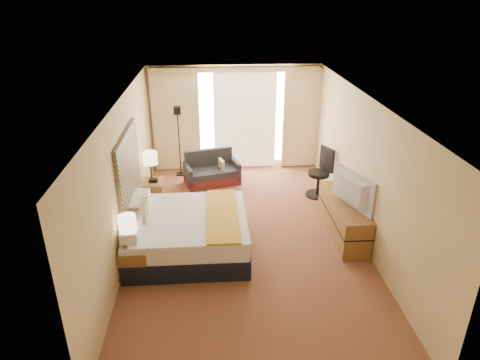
{
  "coord_description": "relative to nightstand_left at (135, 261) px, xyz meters",
  "views": [
    {
      "loc": [
        -0.59,
        -6.85,
        4.3
      ],
      "look_at": [
        -0.08,
        0.4,
        1.0
      ],
      "focal_mm": 32.0,
      "sensor_mm": 36.0,
      "label": 1
    }
  ],
  "objects": [
    {
      "name": "wall_back",
      "position": [
        1.87,
        4.55,
        1.02
      ],
      "size": [
        4.2,
        0.02,
        2.6
      ],
      "primitive_type": "cube",
      "color": "#D7BE83",
      "rests_on": "ground"
    },
    {
      "name": "bed",
      "position": [
        0.81,
        0.66,
        0.09
      ],
      "size": [
        2.05,
        1.88,
        1.0
      ],
      "color": "black",
      "rests_on": "floor"
    },
    {
      "name": "desk_chair",
      "position": [
        3.67,
        2.72,
        0.22
      ],
      "size": [
        0.56,
        0.56,
        1.11
      ],
      "rotation": [
        0.0,
        0.0,
        0.43
      ],
      "color": "black",
      "rests_on": "floor"
    },
    {
      "name": "curtains",
      "position": [
        1.87,
        4.44,
        1.13
      ],
      "size": [
        4.12,
        0.19,
        2.56
      ],
      "color": "#F6E5AD",
      "rests_on": "floor"
    },
    {
      "name": "wall_right",
      "position": [
        3.97,
        1.05,
        1.02
      ],
      "size": [
        0.02,
        7.0,
        2.6
      ],
      "primitive_type": "cube",
      "color": "#D7BE83",
      "rests_on": "ground"
    },
    {
      "name": "nightstand_left",
      "position": [
        0.0,
        0.0,
        0.0
      ],
      "size": [
        0.45,
        0.52,
        0.55
      ],
      "primitive_type": "cube",
      "color": "olive",
      "rests_on": "floor"
    },
    {
      "name": "nightstand_right",
      "position": [
        0.0,
        2.5,
        0.0
      ],
      "size": [
        0.45,
        0.52,
        0.55
      ],
      "primitive_type": "cube",
      "color": "olive",
      "rests_on": "floor"
    },
    {
      "name": "television",
      "position": [
        3.65,
        0.83,
        0.75
      ],
      "size": [
        0.53,
        1.11,
        0.65
      ],
      "primitive_type": "imported",
      "rotation": [
        0.0,
        0.0,
        1.92
      ],
      "color": "black",
      "rests_on": "media_dresser"
    },
    {
      "name": "floor",
      "position": [
        1.87,
        1.05,
        -0.28
      ],
      "size": [
        4.2,
        7.0,
        0.02
      ],
      "primitive_type": "cube",
      "color": "#5A191A",
      "rests_on": "ground"
    },
    {
      "name": "wall_left",
      "position": [
        -0.23,
        1.05,
        1.02
      ],
      "size": [
        0.02,
        7.0,
        2.6
      ],
      "primitive_type": "cube",
      "color": "#D7BE83",
      "rests_on": "ground"
    },
    {
      "name": "tissue_box",
      "position": [
        0.1,
        0.06,
        0.32
      ],
      "size": [
        0.13,
        0.13,
        0.1
      ],
      "primitive_type": "cube",
      "rotation": [
        0.0,
        0.0,
        -0.25
      ],
      "color": "#8FC5DE",
      "rests_on": "nightstand_left"
    },
    {
      "name": "lamp_right",
      "position": [
        -0.01,
        2.55,
        0.77
      ],
      "size": [
        0.3,
        0.3,
        0.64
      ],
      "color": "black",
      "rests_on": "nightstand_right"
    },
    {
      "name": "window",
      "position": [
        2.12,
        4.52,
        1.04
      ],
      "size": [
        2.3,
        0.02,
        2.3
      ],
      "primitive_type": "cube",
      "color": "white",
      "rests_on": "wall_back"
    },
    {
      "name": "ceiling",
      "position": [
        1.87,
        1.05,
        2.33
      ],
      "size": [
        4.2,
        7.0,
        0.02
      ],
      "primitive_type": "cube",
      "color": "silver",
      "rests_on": "wall_back"
    },
    {
      "name": "loveseat",
      "position": [
        1.26,
        3.54,
        -0.02
      ],
      "size": [
        1.38,
        0.98,
        0.78
      ],
      "rotation": [
        0.0,
        0.0,
        0.28
      ],
      "color": "#5B1D1A",
      "rests_on": "floor"
    },
    {
      "name": "wall_front",
      "position": [
        1.87,
        -2.45,
        1.02
      ],
      "size": [
        4.2,
        0.02,
        2.6
      ],
      "primitive_type": "cube",
      "color": "#D7BE83",
      "rests_on": "ground"
    },
    {
      "name": "headboard",
      "position": [
        -0.19,
        1.25,
        1.01
      ],
      "size": [
        0.06,
        1.85,
        1.5
      ],
      "primitive_type": "cube",
      "color": "black",
      "rests_on": "wall_left"
    },
    {
      "name": "floor_lamp",
      "position": [
        0.49,
        4.09,
        0.95
      ],
      "size": [
        0.22,
        0.22,
        1.73
      ],
      "color": "black",
      "rests_on": "floor"
    },
    {
      "name": "media_dresser",
      "position": [
        3.7,
        1.05,
        0.07
      ],
      "size": [
        0.5,
        1.8,
        0.7
      ],
      "primitive_type": "cube",
      "color": "olive",
      "rests_on": "floor"
    },
    {
      "name": "telephone",
      "position": [
        0.04,
        2.47,
        0.31
      ],
      "size": [
        0.18,
        0.15,
        0.07
      ],
      "primitive_type": "cube",
      "rotation": [
        0.0,
        0.0,
        -0.03
      ],
      "color": "black",
      "rests_on": "nightstand_right"
    },
    {
      "name": "lamp_left",
      "position": [
        -0.05,
        -0.02,
        0.72
      ],
      "size": [
        0.27,
        0.27,
        0.57
      ],
      "color": "black",
      "rests_on": "nightstand_left"
    }
  ]
}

